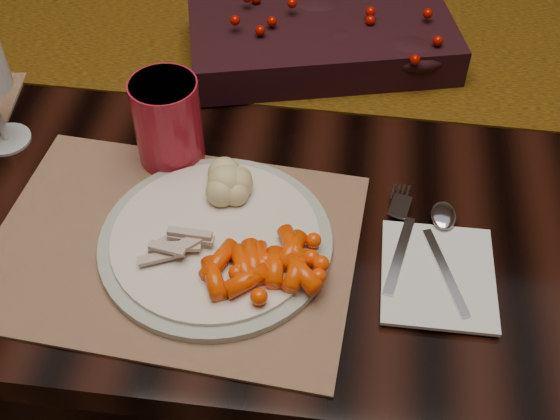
# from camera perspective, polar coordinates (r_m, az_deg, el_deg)

# --- Properties ---
(floor) EXTENTS (5.00, 5.00, 0.00)m
(floor) POSITION_cam_1_polar(r_m,az_deg,el_deg) (1.57, 0.82, -12.02)
(floor) COLOR black
(floor) RESTS_ON ground
(dining_table) EXTENTS (1.80, 1.00, 0.75)m
(dining_table) POSITION_cam_1_polar(r_m,az_deg,el_deg) (1.26, 1.00, -3.33)
(dining_table) COLOR black
(dining_table) RESTS_ON floor
(table_runner) EXTENTS (1.82, 0.40, 0.00)m
(table_runner) POSITION_cam_1_polar(r_m,az_deg,el_deg) (1.11, -0.64, 14.57)
(table_runner) COLOR #44270E
(table_runner) RESTS_ON dining_table
(centerpiece) EXTENTS (0.41, 0.28, 0.07)m
(centerpiece) POSITION_cam_1_polar(r_m,az_deg,el_deg) (1.02, 3.44, 14.01)
(centerpiece) COLOR black
(centerpiece) RESTS_ON table_runner
(placemat_main) EXTENTS (0.42, 0.32, 0.00)m
(placemat_main) POSITION_cam_1_polar(r_m,az_deg,el_deg) (0.79, -8.63, -2.88)
(placemat_main) COLOR brown
(placemat_main) RESTS_ON dining_table
(dinner_plate) EXTENTS (0.32, 0.32, 0.01)m
(dinner_plate) POSITION_cam_1_polar(r_m,az_deg,el_deg) (0.78, -5.25, -2.42)
(dinner_plate) COLOR beige
(dinner_plate) RESTS_ON placemat_main
(baby_carrots) EXTENTS (0.11, 0.10, 0.02)m
(baby_carrots) POSITION_cam_1_polar(r_m,az_deg,el_deg) (0.74, -1.47, -3.76)
(baby_carrots) COLOR #EB3E03
(baby_carrots) RESTS_ON dinner_plate
(mashed_potatoes) EXTENTS (0.08, 0.07, 0.04)m
(mashed_potatoes) POSITION_cam_1_polar(r_m,az_deg,el_deg) (0.80, -3.61, 2.55)
(mashed_potatoes) COLOR #E3C47D
(mashed_potatoes) RESTS_ON dinner_plate
(turkey_shreds) EXTENTS (0.08, 0.07, 0.02)m
(turkey_shreds) POSITION_cam_1_polar(r_m,az_deg,el_deg) (0.75, -8.15, -3.00)
(turkey_shreds) COLOR #A6948D
(turkey_shreds) RESTS_ON dinner_plate
(napkin) EXTENTS (0.12, 0.14, 0.00)m
(napkin) POSITION_cam_1_polar(r_m,az_deg,el_deg) (0.77, 12.71, -5.17)
(napkin) COLOR silver
(napkin) RESTS_ON placemat_main
(fork) EXTENTS (0.05, 0.15, 0.00)m
(fork) POSITION_cam_1_polar(r_m,az_deg,el_deg) (0.78, 9.69, -2.57)
(fork) COLOR silver
(fork) RESTS_ON napkin
(spoon) EXTENTS (0.08, 0.15, 0.00)m
(spoon) POSITION_cam_1_polar(r_m,az_deg,el_deg) (0.78, 13.23, -3.44)
(spoon) COLOR silver
(spoon) RESTS_ON napkin
(red_cup) EXTENTS (0.09, 0.09, 0.11)m
(red_cup) POSITION_cam_1_polar(r_m,az_deg,el_deg) (0.85, -9.11, 7.13)
(red_cup) COLOR maroon
(red_cup) RESTS_ON placemat_main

